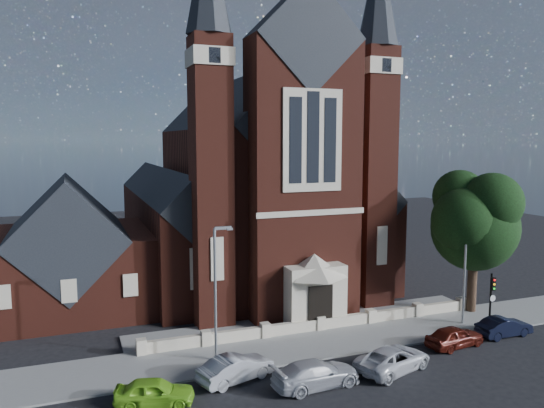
{
  "coord_description": "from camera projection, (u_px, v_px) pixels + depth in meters",
  "views": [
    {
      "loc": [
        -15.55,
        -25.12,
        13.03
      ],
      "look_at": [
        -1.43,
        12.0,
        8.22
      ],
      "focal_mm": 35.0,
      "sensor_mm": 36.0,
      "label": 1
    }
  ],
  "objects": [
    {
      "name": "car_white_suv",
      "position": [
        393.0,
        359.0,
        30.05
      ],
      "size": [
        5.34,
        3.68,
        1.36
      ],
      "primitive_type": "imported",
      "rotation": [
        0.0,
        0.0,
        1.89
      ],
      "color": "silver",
      "rests_on": "ground"
    },
    {
      "name": "forecourt_wall",
      "position": [
        320.0,
        331.0,
        36.39
      ],
      "size": [
        24.0,
        0.4,
        0.9
      ],
      "primitive_type": "cube",
      "color": "#C0B098",
      "rests_on": "ground"
    },
    {
      "name": "car_navy",
      "position": [
        504.0,
        327.0,
        35.32
      ],
      "size": [
        3.96,
        1.47,
        1.29
      ],
      "primitive_type": "imported",
      "rotation": [
        0.0,
        0.0,
        1.6
      ],
      "color": "black",
      "rests_on": "ground"
    },
    {
      "name": "ground",
      "position": [
        275.0,
        297.0,
        44.28
      ],
      "size": [
        120.0,
        120.0,
        0.0
      ],
      "primitive_type": "plane",
      "color": "black",
      "rests_on": "ground"
    },
    {
      "name": "traffic_signal",
      "position": [
        492.0,
        294.0,
        36.18
      ],
      "size": [
        0.28,
        0.42,
        4.0
      ],
      "color": "black",
      "rests_on": "ground"
    },
    {
      "name": "pavement_strip",
      "position": [
        333.0,
        341.0,
        34.54
      ],
      "size": [
        60.0,
        5.0,
        0.12
      ],
      "primitive_type": "cube",
      "color": "slate",
      "rests_on": "ground"
    },
    {
      "name": "street_lamp_left",
      "position": [
        217.0,
        286.0,
        30.73
      ],
      "size": [
        1.16,
        0.22,
        8.09
      ],
      "color": "gray",
      "rests_on": "ground"
    },
    {
      "name": "church",
      "position": [
        245.0,
        191.0,
        50.66
      ],
      "size": [
        20.01,
        34.9,
        29.2
      ],
      "color": "#522015",
      "rests_on": "ground"
    },
    {
      "name": "street_tree",
      "position": [
        479.0,
        222.0,
        39.26
      ],
      "size": [
        6.4,
        6.6,
        10.7
      ],
      "color": "black",
      "rests_on": "ground"
    },
    {
      "name": "car_lime_van",
      "position": [
        155.0,
        392.0,
        26.16
      ],
      "size": [
        4.19,
        2.6,
        1.33
      ],
      "primitive_type": "imported",
      "rotation": [
        0.0,
        0.0,
        1.29
      ],
      "color": "#85D129",
      "rests_on": "ground"
    },
    {
      "name": "car_silver_b",
      "position": [
        316.0,
        374.0,
        28.08
      ],
      "size": [
        5.01,
        2.32,
        1.42
      ],
      "primitive_type": "imported",
      "rotation": [
        0.0,
        0.0,
        1.64
      ],
      "color": "#B7B9BF",
      "rests_on": "ground"
    },
    {
      "name": "car_silver_a",
      "position": [
        236.0,
        368.0,
        28.75
      ],
      "size": [
        4.6,
        2.77,
        1.43
      ],
      "primitive_type": "imported",
      "rotation": [
        0.0,
        0.0,
        1.88
      ],
      "color": "#A1A3A8",
      "rests_on": "ground"
    },
    {
      "name": "car_dark_red",
      "position": [
        454.0,
        337.0,
        33.47
      ],
      "size": [
        4.18,
        2.13,
        1.36
      ],
      "primitive_type": "imported",
      "rotation": [
        0.0,
        0.0,
        1.7
      ],
      "color": "#4C140D",
      "rests_on": "ground"
    },
    {
      "name": "parish_hall",
      "position": [
        69.0,
        257.0,
        40.93
      ],
      "size": [
        12.0,
        12.2,
        10.24
      ],
      "color": "#522015",
      "rests_on": "ground"
    },
    {
      "name": "street_lamp_right",
      "position": [
        466.0,
        261.0,
        37.08
      ],
      "size": [
        1.16,
        0.22,
        8.09
      ],
      "color": "gray",
      "rests_on": "ground"
    },
    {
      "name": "forecourt_paving",
      "position": [
        308.0,
        321.0,
        38.25
      ],
      "size": [
        26.0,
        3.0,
        0.14
      ],
      "primitive_type": "cube",
      "color": "slate",
      "rests_on": "ground"
    }
  ]
}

